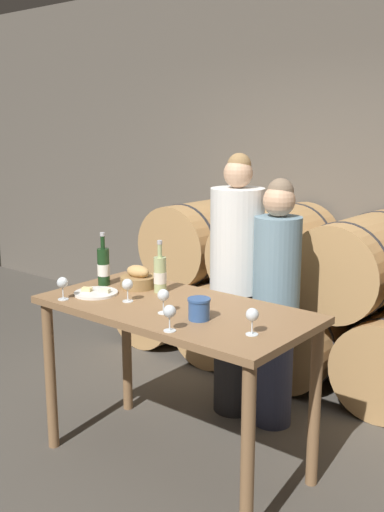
% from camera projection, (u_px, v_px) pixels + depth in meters
% --- Properties ---
extents(ground_plane, '(10.00, 10.00, 0.00)m').
position_uv_depth(ground_plane, '(176.00, 463.00, 3.45)').
color(ground_plane, '#4C473F').
extents(stone_wall_back, '(10.00, 0.12, 3.20)m').
position_uv_depth(stone_wall_back, '(356.00, 163.00, 4.80)').
color(stone_wall_back, '#60594F').
rests_on(stone_wall_back, ground_plane).
extents(barrel_stack, '(3.49, 0.97, 1.29)m').
position_uv_depth(barrel_stack, '(314.00, 299.00, 4.56)').
color(barrel_stack, tan).
rests_on(barrel_stack, ground_plane).
extents(tasting_table, '(1.52, 0.75, 0.95)m').
position_uv_depth(tasting_table, '(175.00, 330.00, 3.27)').
color(tasting_table, olive).
rests_on(tasting_table, ground_plane).
extents(person_left, '(0.35, 0.35, 1.74)m').
position_uv_depth(person_left, '(236.00, 285.00, 3.91)').
color(person_left, '#232326').
rests_on(person_left, ground_plane).
extents(person_right, '(0.29, 0.29, 1.60)m').
position_uv_depth(person_right, '(276.00, 301.00, 3.74)').
color(person_right, '#2D334C').
rests_on(person_right, ground_plane).
extents(wine_bottle_red, '(0.08, 0.08, 0.33)m').
position_uv_depth(wine_bottle_red, '(103.00, 266.00, 3.63)').
color(wine_bottle_red, '#193819').
rests_on(wine_bottle_red, tasting_table).
extents(wine_bottle_white, '(0.08, 0.08, 0.31)m').
position_uv_depth(wine_bottle_white, '(160.00, 274.00, 3.48)').
color(wine_bottle_white, '#ADBC7F').
rests_on(wine_bottle_white, tasting_table).
extents(blue_crock, '(0.12, 0.12, 0.11)m').
position_uv_depth(blue_crock, '(199.00, 308.00, 3.00)').
color(blue_crock, '#335693').
rests_on(blue_crock, tasting_table).
extents(bread_basket, '(0.21, 0.21, 0.14)m').
position_uv_depth(bread_basket, '(138.00, 279.00, 3.59)').
color(bread_basket, olive).
rests_on(bread_basket, tasting_table).
extents(cheese_plate, '(0.25, 0.25, 0.04)m').
position_uv_depth(cheese_plate, '(96.00, 293.00, 3.46)').
color(cheese_plate, white).
rests_on(cheese_plate, tasting_table).
extents(wine_glass_far_left, '(0.06, 0.06, 0.13)m').
position_uv_depth(wine_glass_far_left, '(63.00, 284.00, 3.33)').
color(wine_glass_far_left, white).
rests_on(wine_glass_far_left, tasting_table).
extents(wine_glass_left, '(0.06, 0.06, 0.13)m').
position_uv_depth(wine_glass_left, '(127.00, 285.00, 3.30)').
color(wine_glass_left, white).
rests_on(wine_glass_left, tasting_table).
extents(wine_glass_center, '(0.06, 0.06, 0.13)m').
position_uv_depth(wine_glass_center, '(163.00, 296.00, 3.09)').
color(wine_glass_center, white).
rests_on(wine_glass_center, tasting_table).
extents(wine_glass_right, '(0.06, 0.06, 0.13)m').
position_uv_depth(wine_glass_right, '(170.00, 312.00, 2.83)').
color(wine_glass_right, white).
rests_on(wine_glass_right, tasting_table).
extents(wine_glass_far_right, '(0.06, 0.06, 0.13)m').
position_uv_depth(wine_glass_far_right, '(252.00, 316.00, 2.78)').
color(wine_glass_far_right, white).
rests_on(wine_glass_far_right, tasting_table).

